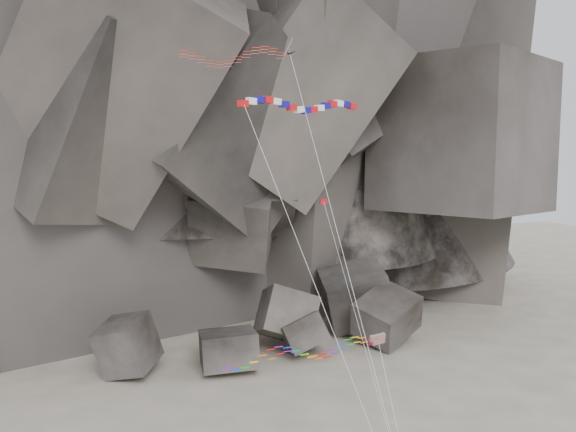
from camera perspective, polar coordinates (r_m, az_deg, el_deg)
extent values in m
cube|color=#47423F|center=(84.98, 8.74, -9.82)|extent=(10.03, 9.96, 8.17)
cube|color=#47423F|center=(75.74, -14.08, -11.74)|extent=(8.40, 7.54, 7.45)
cube|color=#47423F|center=(80.15, 1.41, -11.21)|extent=(6.38, 5.39, 6.21)
cube|color=#47423F|center=(76.44, -5.32, -12.01)|extent=(7.06, 7.51, 4.95)
cube|color=#47423F|center=(89.97, 6.00, -8.05)|extent=(10.95, 9.90, 10.48)
cube|color=#47423F|center=(82.34, -0.17, -9.96)|extent=(7.80, 8.42, 9.16)
cylinder|color=silver|center=(42.28, 5.60, -5.89)|extent=(3.92, 15.09, 31.62)
cube|color=red|center=(44.44, -4.03, 9.94)|extent=(0.79, 0.67, 0.45)
cube|color=white|center=(44.85, -3.28, 10.16)|extent=(0.82, 0.69, 0.50)
cube|color=#120B7F|center=(45.21, -2.54, 10.29)|extent=(0.84, 0.69, 0.53)
cube|color=red|center=(45.55, -1.80, 10.28)|extent=(0.84, 0.69, 0.54)
cube|color=white|center=(45.90, -1.07, 10.14)|extent=(0.83, 0.69, 0.51)
cube|color=#120B7F|center=(46.26, -0.36, 9.90)|extent=(0.80, 0.68, 0.46)
cube|color=red|center=(46.66, 0.33, 9.64)|extent=(0.82, 0.68, 0.49)
cube|color=white|center=(47.12, 0.98, 9.44)|extent=(0.84, 0.69, 0.53)
cube|color=#120B7F|center=(47.63, 1.61, 9.36)|extent=(0.84, 0.70, 0.54)
cube|color=red|center=(48.18, 2.21, 9.42)|extent=(0.83, 0.69, 0.52)
cube|color=white|center=(48.74, 2.80, 9.58)|extent=(0.81, 0.68, 0.47)
cube|color=#120B7F|center=(49.30, 3.37, 9.77)|extent=(0.81, 0.68, 0.48)
cube|color=red|center=(49.83, 3.95, 9.91)|extent=(0.84, 0.69, 0.52)
cube|color=white|center=(50.32, 4.54, 9.95)|extent=(0.84, 0.70, 0.54)
cube|color=#120B7F|center=(50.77, 5.13, 9.87)|extent=(0.84, 0.69, 0.53)
cube|color=red|center=(51.19, 5.72, 9.68)|extent=(0.82, 0.68, 0.49)
cylinder|color=silver|center=(40.95, 3.65, -9.25)|extent=(7.90, 12.58, 27.52)
cube|color=#DDA80C|center=(47.17, 7.96, -10.67)|extent=(1.22, 0.47, 0.67)
cube|color=#0CB219|center=(47.11, 8.04, -11.02)|extent=(1.03, 0.34, 0.46)
cube|color=red|center=(46.20, 3.20, 1.27)|extent=(0.54, 0.23, 0.36)
cube|color=#120B7F|center=(46.15, 2.98, 1.26)|extent=(0.21, 0.11, 0.37)
cylinder|color=silver|center=(43.14, 7.35, -13.27)|extent=(2.00, 12.66, 20.62)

